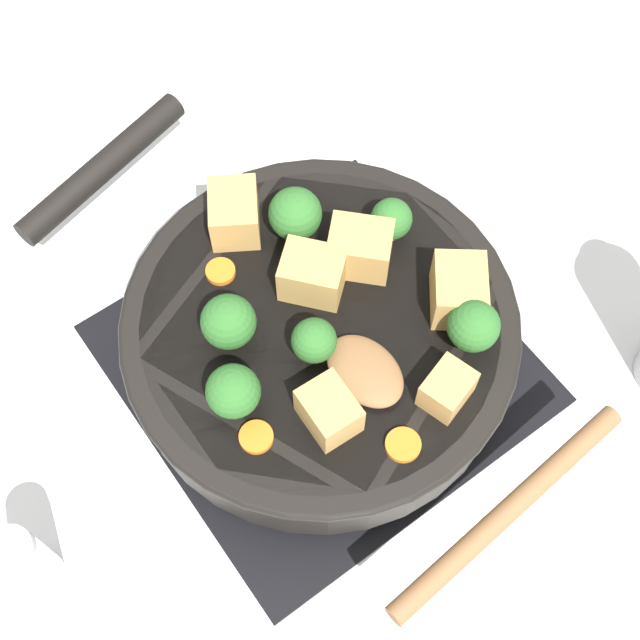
% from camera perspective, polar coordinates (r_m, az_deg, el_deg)
% --- Properties ---
extents(ground_plane, '(2.40, 2.40, 0.00)m').
position_cam_1_polar(ground_plane, '(0.77, 0.00, -2.85)').
color(ground_plane, silver).
extents(front_burner_grate, '(0.31, 0.31, 0.03)m').
position_cam_1_polar(front_burner_grate, '(0.76, 0.00, -2.47)').
color(front_burner_grate, black).
rests_on(front_burner_grate, ground_plane).
extents(skillet_pan, '(0.32, 0.43, 0.06)m').
position_cam_1_polar(skillet_pan, '(0.72, -0.15, -0.81)').
color(skillet_pan, black).
rests_on(skillet_pan, front_burner_grate).
extents(wooden_spoon, '(0.22, 0.20, 0.02)m').
position_cam_1_polar(wooden_spoon, '(0.65, 7.91, -7.84)').
color(wooden_spoon, brown).
rests_on(wooden_spoon, skillet_pan).
extents(tofu_cube_center_large, '(0.06, 0.06, 0.04)m').
position_cam_1_polar(tofu_cube_center_large, '(0.69, -0.48, 2.96)').
color(tofu_cube_center_large, tan).
rests_on(tofu_cube_center_large, skillet_pan).
extents(tofu_cube_near_handle, '(0.06, 0.06, 0.04)m').
position_cam_1_polar(tofu_cube_near_handle, '(0.69, 8.86, 1.88)').
color(tofu_cube_near_handle, tan).
rests_on(tofu_cube_near_handle, skillet_pan).
extents(tofu_cube_east_chunk, '(0.04, 0.04, 0.03)m').
position_cam_1_polar(tofu_cube_east_chunk, '(0.64, 0.58, -5.84)').
color(tofu_cube_east_chunk, tan).
rests_on(tofu_cube_east_chunk, skillet_pan).
extents(tofu_cube_west_chunk, '(0.06, 0.06, 0.04)m').
position_cam_1_polar(tofu_cube_west_chunk, '(0.70, 2.57, 4.60)').
color(tofu_cube_west_chunk, tan).
rests_on(tofu_cube_west_chunk, skillet_pan).
extents(tofu_cube_back_piece, '(0.04, 0.04, 0.03)m').
position_cam_1_polar(tofu_cube_back_piece, '(0.66, 8.15, -4.39)').
color(tofu_cube_back_piece, tan).
rests_on(tofu_cube_back_piece, skillet_pan).
extents(tofu_cube_front_piece, '(0.06, 0.06, 0.04)m').
position_cam_1_polar(tofu_cube_front_piece, '(0.73, -5.52, 6.81)').
color(tofu_cube_front_piece, tan).
rests_on(tofu_cube_front_piece, skillet_pan).
extents(broccoli_floret_near_spoon, '(0.04, 0.04, 0.05)m').
position_cam_1_polar(broccoli_floret_near_spoon, '(0.64, -5.58, -4.58)').
color(broccoli_floret_near_spoon, '#709956').
rests_on(broccoli_floret_near_spoon, skillet_pan).
extents(broccoli_floret_center_top, '(0.04, 0.04, 0.05)m').
position_cam_1_polar(broccoli_floret_center_top, '(0.67, 9.79, -0.39)').
color(broccoli_floret_center_top, '#709956').
rests_on(broccoli_floret_center_top, skillet_pan).
extents(broccoli_floret_east_rim, '(0.03, 0.03, 0.04)m').
position_cam_1_polar(broccoli_floret_east_rim, '(0.66, -0.39, -1.35)').
color(broccoli_floret_east_rim, '#709956').
rests_on(broccoli_floret_east_rim, skillet_pan).
extents(broccoli_floret_west_rim, '(0.03, 0.03, 0.04)m').
position_cam_1_polar(broccoli_floret_west_rim, '(0.72, 4.59, 6.44)').
color(broccoli_floret_west_rim, '#709956').
rests_on(broccoli_floret_west_rim, skillet_pan).
extents(broccoli_floret_north_edge, '(0.04, 0.04, 0.05)m').
position_cam_1_polar(broccoli_floret_north_edge, '(0.67, -5.88, -0.13)').
color(broccoli_floret_north_edge, '#709956').
rests_on(broccoli_floret_north_edge, skillet_pan).
extents(broccoli_floret_south_cluster, '(0.04, 0.04, 0.05)m').
position_cam_1_polar(broccoli_floret_south_cluster, '(0.71, -1.60, 6.79)').
color(broccoli_floret_south_cluster, '#709956').
rests_on(broccoli_floret_south_cluster, skillet_pan).
extents(carrot_slice_orange_thin, '(0.03, 0.03, 0.01)m').
position_cam_1_polar(carrot_slice_orange_thin, '(0.65, -4.10, -7.49)').
color(carrot_slice_orange_thin, orange).
rests_on(carrot_slice_orange_thin, skillet_pan).
extents(carrot_slice_near_center, '(0.03, 0.03, 0.01)m').
position_cam_1_polar(carrot_slice_near_center, '(0.65, 5.34, -7.97)').
color(carrot_slice_near_center, orange).
rests_on(carrot_slice_near_center, skillet_pan).
extents(carrot_slice_edge_slice, '(0.02, 0.02, 0.01)m').
position_cam_1_polar(carrot_slice_edge_slice, '(0.72, -6.39, 3.10)').
color(carrot_slice_edge_slice, orange).
rests_on(carrot_slice_edge_slice, skillet_pan).
extents(salt_shaker, '(0.04, 0.04, 0.09)m').
position_cam_1_polar(salt_shaker, '(0.71, -18.30, -14.51)').
color(salt_shaker, white).
rests_on(salt_shaker, ground_plane).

